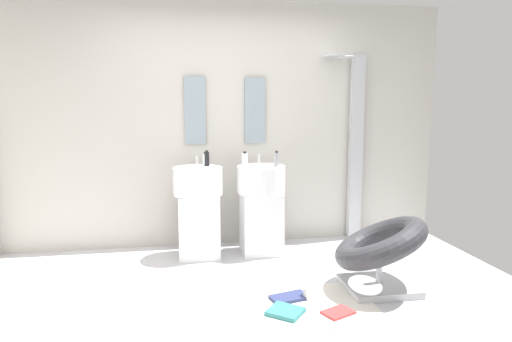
{
  "coord_description": "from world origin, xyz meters",
  "views": [
    {
      "loc": [
        -0.5,
        -3.18,
        1.51
      ],
      "look_at": [
        0.15,
        0.55,
        0.95
      ],
      "focal_mm": 31.39,
      "sensor_mm": 36.0,
      "label": 1
    }
  ],
  "objects_px": {
    "lounge_chair": "(380,249)",
    "coffee_mug": "(308,293)",
    "soap_bottle_clear": "(206,159)",
    "soap_bottle_grey": "(277,159)",
    "pedestal_sink_right": "(261,206)",
    "shower_column": "(355,144)",
    "pedestal_sink_left": "(198,208)",
    "magazine_red": "(338,312)",
    "magazine_teal": "(285,312)",
    "soap_bottle_black": "(207,159)",
    "magazine_navy": "(289,297)",
    "soap_bottle_white": "(245,159)"
  },
  "relations": [
    {
      "from": "pedestal_sink_right",
      "to": "magazine_red",
      "type": "distance_m",
      "value": 1.58
    },
    {
      "from": "pedestal_sink_right",
      "to": "magazine_navy",
      "type": "xyz_separation_m",
      "value": [
        0.01,
        -1.17,
        -0.47
      ]
    },
    {
      "from": "magazine_teal",
      "to": "soap_bottle_grey",
      "type": "xyz_separation_m",
      "value": [
        0.23,
        1.34,
        0.95
      ]
    },
    {
      "from": "magazine_red",
      "to": "soap_bottle_clear",
      "type": "distance_m",
      "value": 2.03
    },
    {
      "from": "magazine_red",
      "to": "soap_bottle_grey",
      "type": "relative_size",
      "value": 1.39
    },
    {
      "from": "pedestal_sink_right",
      "to": "soap_bottle_white",
      "type": "distance_m",
      "value": 0.51
    },
    {
      "from": "shower_column",
      "to": "soap_bottle_white",
      "type": "distance_m",
      "value": 1.32
    },
    {
      "from": "magazine_teal",
      "to": "soap_bottle_white",
      "type": "relative_size",
      "value": 1.64
    },
    {
      "from": "magazine_navy",
      "to": "coffee_mug",
      "type": "height_order",
      "value": "coffee_mug"
    },
    {
      "from": "shower_column",
      "to": "soap_bottle_grey",
      "type": "relative_size",
      "value": 13.08
    },
    {
      "from": "soap_bottle_clear",
      "to": "soap_bottle_grey",
      "type": "bearing_deg",
      "value": -14.33
    },
    {
      "from": "pedestal_sink_right",
      "to": "shower_column",
      "type": "height_order",
      "value": "shower_column"
    },
    {
      "from": "pedestal_sink_left",
      "to": "soap_bottle_black",
      "type": "distance_m",
      "value": 0.5
    },
    {
      "from": "soap_bottle_clear",
      "to": "soap_bottle_black",
      "type": "bearing_deg",
      "value": -60.74
    },
    {
      "from": "magazine_red",
      "to": "soap_bottle_white",
      "type": "distance_m",
      "value": 1.85
    },
    {
      "from": "magazine_navy",
      "to": "soap_bottle_white",
      "type": "distance_m",
      "value": 1.55
    },
    {
      "from": "soap_bottle_white",
      "to": "magazine_teal",
      "type": "bearing_deg",
      "value": -86.99
    },
    {
      "from": "soap_bottle_clear",
      "to": "soap_bottle_grey",
      "type": "xyz_separation_m",
      "value": [
        0.69,
        -0.18,
        0.01
      ]
    },
    {
      "from": "shower_column",
      "to": "magazine_navy",
      "type": "relative_size",
      "value": 7.06
    },
    {
      "from": "pedestal_sink_right",
      "to": "magazine_teal",
      "type": "height_order",
      "value": "pedestal_sink_right"
    },
    {
      "from": "shower_column",
      "to": "magazine_teal",
      "type": "bearing_deg",
      "value": -124.8
    },
    {
      "from": "lounge_chair",
      "to": "coffee_mug",
      "type": "bearing_deg",
      "value": -171.63
    },
    {
      "from": "soap_bottle_black",
      "to": "soap_bottle_grey",
      "type": "relative_size",
      "value": 1.01
    },
    {
      "from": "lounge_chair",
      "to": "soap_bottle_white",
      "type": "distance_m",
      "value": 1.61
    },
    {
      "from": "pedestal_sink_right",
      "to": "magazine_navy",
      "type": "bearing_deg",
      "value": -89.74
    },
    {
      "from": "magazine_red",
      "to": "soap_bottle_white",
      "type": "xyz_separation_m",
      "value": [
        -0.46,
        1.52,
        0.95
      ]
    },
    {
      "from": "magazine_navy",
      "to": "soap_bottle_grey",
      "type": "xyz_separation_m",
      "value": [
        0.14,
        1.11,
        0.95
      ]
    },
    {
      "from": "pedestal_sink_left",
      "to": "magazine_red",
      "type": "height_order",
      "value": "pedestal_sink_left"
    },
    {
      "from": "pedestal_sink_right",
      "to": "coffee_mug",
      "type": "xyz_separation_m",
      "value": [
        0.15,
        -1.19,
        -0.43
      ]
    },
    {
      "from": "pedestal_sink_left",
      "to": "soap_bottle_white",
      "type": "relative_size",
      "value": 6.92
    },
    {
      "from": "magazine_red",
      "to": "soap_bottle_grey",
      "type": "xyz_separation_m",
      "value": [
        -0.15,
        1.41,
        0.96
      ]
    },
    {
      "from": "soap_bottle_black",
      "to": "soap_bottle_clear",
      "type": "relative_size",
      "value": 1.11
    },
    {
      "from": "pedestal_sink_right",
      "to": "magazine_red",
      "type": "height_order",
      "value": "pedestal_sink_right"
    },
    {
      "from": "pedestal_sink_right",
      "to": "shower_column",
      "type": "xyz_separation_m",
      "value": [
        1.12,
        0.32,
        0.59
      ]
    },
    {
      "from": "pedestal_sink_left",
      "to": "coffee_mug",
      "type": "distance_m",
      "value": 1.49
    },
    {
      "from": "pedestal_sink_right",
      "to": "soap_bottle_clear",
      "type": "bearing_deg",
      "value": 168.8
    },
    {
      "from": "shower_column",
      "to": "soap_bottle_grey",
      "type": "height_order",
      "value": "shower_column"
    },
    {
      "from": "pedestal_sink_left",
      "to": "coffee_mug",
      "type": "bearing_deg",
      "value": -56.61
    },
    {
      "from": "soap_bottle_black",
      "to": "pedestal_sink_right",
      "type": "bearing_deg",
      "value": -9.11
    },
    {
      "from": "lounge_chair",
      "to": "magazine_teal",
      "type": "xyz_separation_m",
      "value": [
        -0.87,
        -0.31,
        -0.32
      ]
    },
    {
      "from": "magazine_navy",
      "to": "soap_bottle_grey",
      "type": "distance_m",
      "value": 1.47
    },
    {
      "from": "pedestal_sink_left",
      "to": "magazine_red",
      "type": "bearing_deg",
      "value": -57.76
    },
    {
      "from": "magazine_teal",
      "to": "pedestal_sink_left",
      "type": "bearing_deg",
      "value": 150.36
    },
    {
      "from": "coffee_mug",
      "to": "soap_bottle_white",
      "type": "relative_size",
      "value": 0.65
    },
    {
      "from": "magazine_teal",
      "to": "pedestal_sink_right",
      "type": "bearing_deg",
      "value": 125.55
    },
    {
      "from": "lounge_chair",
      "to": "magazine_teal",
      "type": "height_order",
      "value": "lounge_chair"
    },
    {
      "from": "pedestal_sink_left",
      "to": "soap_bottle_grey",
      "type": "relative_size",
      "value": 6.4
    },
    {
      "from": "pedestal_sink_left",
      "to": "magazine_teal",
      "type": "distance_m",
      "value": 1.59
    },
    {
      "from": "shower_column",
      "to": "soap_bottle_clear",
      "type": "bearing_deg",
      "value": -172.69
    },
    {
      "from": "soap_bottle_black",
      "to": "soap_bottle_clear",
      "type": "height_order",
      "value": "soap_bottle_black"
    }
  ]
}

